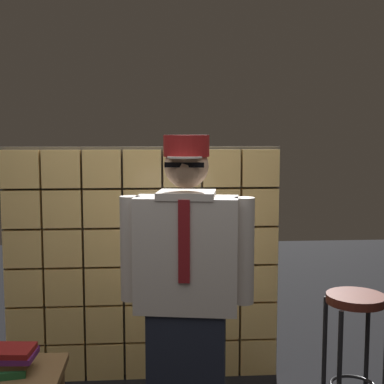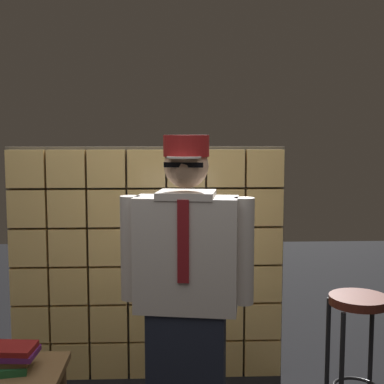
% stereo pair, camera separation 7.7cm
% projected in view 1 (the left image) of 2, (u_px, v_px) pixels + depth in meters
% --- Properties ---
extents(glass_block_wall, '(1.92, 0.10, 1.65)m').
position_uv_depth(glass_block_wall, '(143.00, 265.00, 3.71)').
color(glass_block_wall, '#F2C672').
rests_on(glass_block_wall, ground).
extents(standing_person, '(0.68, 0.33, 1.71)m').
position_uv_depth(standing_person, '(187.00, 297.00, 2.71)').
color(standing_person, '#1E2333').
rests_on(standing_person, ground).
extents(bar_stool, '(0.34, 0.34, 0.79)m').
position_uv_depth(bar_stool, '(355.00, 328.00, 3.11)').
color(bar_stool, '#592319').
rests_on(bar_stool, ground).
extents(book_stack, '(0.26, 0.23, 0.13)m').
position_uv_depth(book_stack, '(10.00, 359.00, 2.73)').
color(book_stack, '#1E592D').
rests_on(book_stack, side_table).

